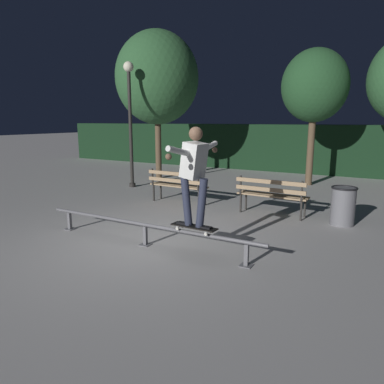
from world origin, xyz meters
The scene contains 11 objects.
ground_plane centered at (0.00, 0.00, 0.00)m, with size 90.00×90.00×0.00m, color #ADAAA8.
hedge_backdrop centered at (0.00, 10.20, 0.98)m, with size 24.00×1.20×1.96m, color black.
grind_rail centered at (0.00, -0.25, 0.31)m, with size 4.37×0.18×0.40m.
skateboard centered at (0.97, -0.25, 0.47)m, with size 0.79×0.24×0.09m.
skateboarder centered at (0.97, -0.25, 1.41)m, with size 0.62×1.41×1.56m.
park_bench_leftmost centered at (-1.17, 2.72, 0.54)m, with size 1.61×0.47×0.88m.
park_bench_left_center centered at (1.32, 2.72, 0.54)m, with size 1.61×0.47×0.88m.
tree_behind_benches centered at (1.27, 7.18, 3.19)m, with size 2.09×2.09×4.37m.
tree_far_left centered at (-3.93, 5.89, 3.60)m, with size 2.95×2.95×5.23m.
lamp_post_left centered at (-3.68, 4.01, 2.48)m, with size 0.32×0.32×3.90m.
trash_can centered at (2.83, 2.75, 0.41)m, with size 0.52×0.52×0.80m.
Camera 1 is at (3.58, -4.98, 2.14)m, focal length 33.18 mm.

